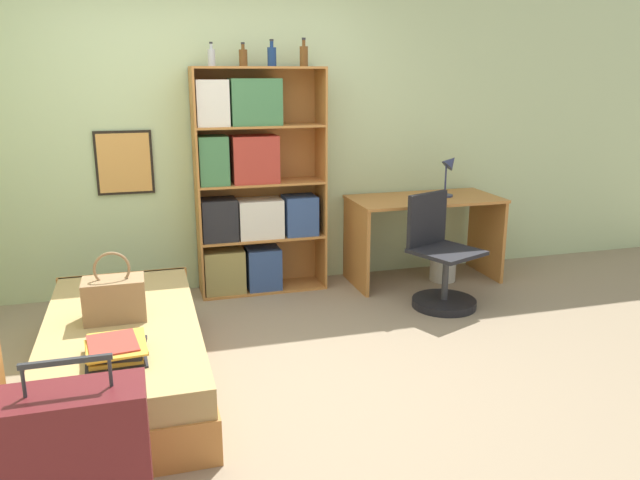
{
  "coord_description": "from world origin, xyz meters",
  "views": [
    {
      "loc": [
        -0.55,
        -3.59,
        1.81
      ],
      "look_at": [
        0.55,
        0.2,
        0.75
      ],
      "focal_mm": 35.0,
      "sensor_mm": 36.0,
      "label": 1
    }
  ],
  "objects_px": {
    "book_stack_on_bed": "(116,350)",
    "desk_lamp": "(450,168)",
    "desk": "(424,222)",
    "desk_chair": "(441,272)",
    "suitcase": "(79,472)",
    "bookcase": "(249,188)",
    "bottle_clear": "(272,56)",
    "handbag": "(114,298)",
    "bottle_brown": "(243,57)",
    "waste_bin": "(443,268)",
    "bottle_green": "(211,57)",
    "bottle_blue": "(304,55)",
    "bed": "(123,352)"
  },
  "relations": [
    {
      "from": "bed",
      "to": "desk",
      "type": "xyz_separation_m",
      "value": [
        2.55,
        1.27,
        0.33
      ]
    },
    {
      "from": "book_stack_on_bed",
      "to": "desk_lamp",
      "type": "relative_size",
      "value": 0.96
    },
    {
      "from": "bottle_clear",
      "to": "desk_lamp",
      "type": "relative_size",
      "value": 0.54
    },
    {
      "from": "desk_chair",
      "to": "bottle_green",
      "type": "bearing_deg",
      "value": 154.04
    },
    {
      "from": "bed",
      "to": "suitcase",
      "type": "height_order",
      "value": "suitcase"
    },
    {
      "from": "book_stack_on_bed",
      "to": "bottle_clear",
      "type": "relative_size",
      "value": 1.78
    },
    {
      "from": "handbag",
      "to": "bottle_brown",
      "type": "distance_m",
      "value": 2.26
    },
    {
      "from": "bottle_green",
      "to": "book_stack_on_bed",
      "type": "bearing_deg",
      "value": -111.58
    },
    {
      "from": "bottle_green",
      "to": "bookcase",
      "type": "bearing_deg",
      "value": -7.74
    },
    {
      "from": "desk",
      "to": "desk_chair",
      "type": "height_order",
      "value": "desk_chair"
    },
    {
      "from": "handbag",
      "to": "waste_bin",
      "type": "relative_size",
      "value": 1.79
    },
    {
      "from": "bottle_green",
      "to": "desk",
      "type": "xyz_separation_m",
      "value": [
        1.78,
        -0.19,
        -1.4
      ]
    },
    {
      "from": "desk_lamp",
      "to": "desk",
      "type": "bearing_deg",
      "value": -178.81
    },
    {
      "from": "bed",
      "to": "suitcase",
      "type": "distance_m",
      "value": 1.39
    },
    {
      "from": "bed",
      "to": "waste_bin",
      "type": "distance_m",
      "value": 2.98
    },
    {
      "from": "bookcase",
      "to": "bottle_green",
      "type": "xyz_separation_m",
      "value": [
        -0.25,
        0.03,
        1.04
      ]
    },
    {
      "from": "book_stack_on_bed",
      "to": "suitcase",
      "type": "bearing_deg",
      "value": -98.22
    },
    {
      "from": "bottle_clear",
      "to": "desk_lamp",
      "type": "height_order",
      "value": "bottle_clear"
    },
    {
      "from": "desk",
      "to": "desk_chair",
      "type": "xyz_separation_m",
      "value": [
        -0.14,
        -0.62,
        -0.25
      ]
    },
    {
      "from": "bottle_brown",
      "to": "bottle_blue",
      "type": "bearing_deg",
      "value": -6.72
    },
    {
      "from": "book_stack_on_bed",
      "to": "desk_lamp",
      "type": "xyz_separation_m",
      "value": [
        2.78,
        1.79,
        0.56
      ]
    },
    {
      "from": "book_stack_on_bed",
      "to": "bottle_brown",
      "type": "distance_m",
      "value": 2.68
    },
    {
      "from": "bookcase",
      "to": "desk",
      "type": "xyz_separation_m",
      "value": [
        1.53,
        -0.15,
        -0.36
      ]
    },
    {
      "from": "bottle_brown",
      "to": "desk_lamp",
      "type": "relative_size",
      "value": 0.48
    },
    {
      "from": "desk_lamp",
      "to": "desk_chair",
      "type": "xyz_separation_m",
      "value": [
        -0.36,
        -0.62,
        -0.72
      ]
    },
    {
      "from": "book_stack_on_bed",
      "to": "bottle_blue",
      "type": "bearing_deg",
      "value": 51.93
    },
    {
      "from": "bed",
      "to": "bottle_blue",
      "type": "relative_size",
      "value": 8.87
    },
    {
      "from": "bottle_green",
      "to": "desk_chair",
      "type": "bearing_deg",
      "value": -25.96
    },
    {
      "from": "bottle_green",
      "to": "bottle_blue",
      "type": "xyz_separation_m",
      "value": [
        0.73,
        -0.04,
        0.02
      ]
    },
    {
      "from": "bookcase",
      "to": "desk_lamp",
      "type": "height_order",
      "value": "bookcase"
    },
    {
      "from": "desk",
      "to": "suitcase",
      "type": "bearing_deg",
      "value": -135.38
    },
    {
      "from": "bookcase",
      "to": "bottle_green",
      "type": "bearing_deg",
      "value": 172.26
    },
    {
      "from": "handbag",
      "to": "desk",
      "type": "bearing_deg",
      "value": 25.58
    },
    {
      "from": "bed",
      "to": "desk",
      "type": "height_order",
      "value": "desk"
    },
    {
      "from": "bottle_clear",
      "to": "waste_bin",
      "type": "height_order",
      "value": "bottle_clear"
    },
    {
      "from": "book_stack_on_bed",
      "to": "bottle_clear",
      "type": "height_order",
      "value": "bottle_clear"
    },
    {
      "from": "bottle_blue",
      "to": "desk_lamp",
      "type": "relative_size",
      "value": 0.58
    },
    {
      "from": "desk",
      "to": "desk_lamp",
      "type": "bearing_deg",
      "value": 1.19
    },
    {
      "from": "bed",
      "to": "bottle_brown",
      "type": "xyz_separation_m",
      "value": [
        1.02,
        1.47,
        1.73
      ]
    },
    {
      "from": "handbag",
      "to": "bottle_brown",
      "type": "height_order",
      "value": "bottle_brown"
    },
    {
      "from": "book_stack_on_bed",
      "to": "suitcase",
      "type": "xyz_separation_m",
      "value": [
        -0.12,
        -0.86,
        -0.1
      ]
    },
    {
      "from": "bottle_brown",
      "to": "waste_bin",
      "type": "height_order",
      "value": "bottle_brown"
    },
    {
      "from": "bottle_green",
      "to": "desk_lamp",
      "type": "xyz_separation_m",
      "value": [
        2.0,
        -0.18,
        -0.93
      ]
    },
    {
      "from": "bottle_brown",
      "to": "bed",
      "type": "bearing_deg",
      "value": -124.83
    },
    {
      "from": "handbag",
      "to": "suitcase",
      "type": "relative_size",
      "value": 0.51
    },
    {
      "from": "bottle_green",
      "to": "bed",
      "type": "bearing_deg",
      "value": -117.9
    },
    {
      "from": "suitcase",
      "to": "bookcase",
      "type": "height_order",
      "value": "bookcase"
    },
    {
      "from": "book_stack_on_bed",
      "to": "suitcase",
      "type": "distance_m",
      "value": 0.88
    },
    {
      "from": "bottle_clear",
      "to": "desk_lamp",
      "type": "xyz_separation_m",
      "value": [
        1.54,
        -0.14,
        -0.94
      ]
    },
    {
      "from": "desk_lamp",
      "to": "bottle_brown",
      "type": "bearing_deg",
      "value": 173.75
    }
  ]
}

